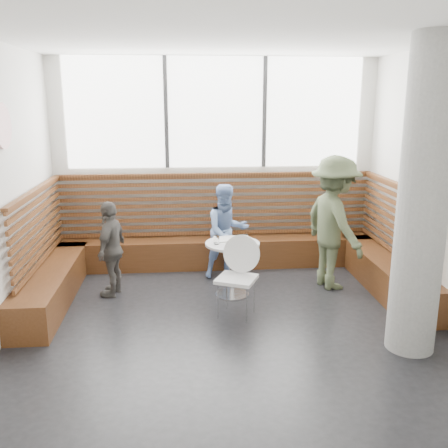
{
  "coord_description": "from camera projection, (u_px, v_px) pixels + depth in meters",
  "views": [
    {
      "loc": [
        -0.55,
        -5.27,
        2.6
      ],
      "look_at": [
        0.0,
        1.0,
        1.0
      ],
      "focal_mm": 40.0,
      "sensor_mm": 36.0,
      "label": 1
    }
  ],
  "objects": [
    {
      "name": "adult_man",
      "position": [
        334.0,
        223.0,
        6.86
      ],
      "size": [
        0.98,
        1.33,
        1.85
      ],
      "primitive_type": "imported",
      "rotation": [
        0.0,
        0.0,
        1.84
      ],
      "color": "#4F5B3C",
      "rests_on": "ground"
    },
    {
      "name": "wall_art",
      "position": [
        2.0,
        126.0,
        5.39
      ],
      "size": [
        0.03,
        0.5,
        0.5
      ],
      "primitive_type": "cylinder",
      "rotation": [
        0.0,
        1.57,
        0.0
      ],
      "color": "white",
      "rests_on": "room"
    },
    {
      "name": "child_left",
      "position": [
        112.0,
        249.0,
        6.64
      ],
      "size": [
        0.5,
        0.81,
        1.29
      ],
      "primitive_type": "imported",
      "rotation": [
        0.0,
        0.0,
        -1.83
      ],
      "color": "#57534F",
      "rests_on": "ground"
    },
    {
      "name": "cafe_table",
      "position": [
        232.0,
        258.0,
        6.62
      ],
      "size": [
        0.72,
        0.72,
        0.74
      ],
      "color": "silver",
      "rests_on": "ground"
    },
    {
      "name": "room",
      "position": [
        232.0,
        193.0,
        5.38
      ],
      "size": [
        5.0,
        5.0,
        3.2
      ],
      "color": "silver",
      "rests_on": "ground"
    },
    {
      "name": "glass_mid",
      "position": [
        238.0,
        240.0,
        6.47
      ],
      "size": [
        0.08,
        0.08,
        0.12
      ],
      "primitive_type": "cylinder",
      "color": "white",
      "rests_on": "cafe_table"
    },
    {
      "name": "cafe_chair",
      "position": [
        236.0,
        269.0,
        6.05
      ],
      "size": [
        0.47,
        0.46,
        0.97
      ],
      "rotation": [
        0.0,
        0.0,
        -0.43
      ],
      "color": "white",
      "rests_on": "ground"
    },
    {
      "name": "plate_far",
      "position": [
        234.0,
        239.0,
        6.71
      ],
      "size": [
        0.18,
        0.18,
        0.01
      ],
      "primitive_type": "cylinder",
      "color": "white",
      "rests_on": "cafe_table"
    },
    {
      "name": "child_back",
      "position": [
        227.0,
        231.0,
        7.31
      ],
      "size": [
        0.8,
        0.7,
        1.39
      ],
      "primitive_type": "imported",
      "rotation": [
        0.0,
        0.0,
        0.3
      ],
      "color": "#7391C8",
      "rests_on": "ground"
    },
    {
      "name": "menu_card",
      "position": [
        235.0,
        245.0,
        6.45
      ],
      "size": [
        0.24,
        0.2,
        0.0
      ],
      "primitive_type": "cube",
      "rotation": [
        0.0,
        0.0,
        -0.29
      ],
      "color": "#A5C64C",
      "rests_on": "cafe_table"
    },
    {
      "name": "glass_right",
      "position": [
        245.0,
        238.0,
        6.59
      ],
      "size": [
        0.07,
        0.07,
        0.1
      ],
      "primitive_type": "cylinder",
      "color": "white",
      "rests_on": "cafe_table"
    },
    {
      "name": "concrete_column",
      "position": [
        423.0,
        201.0,
        4.95
      ],
      "size": [
        0.5,
        0.5,
        3.2
      ],
      "primitive_type": "cylinder",
      "color": "gray",
      "rests_on": "ground"
    },
    {
      "name": "glass_left",
      "position": [
        216.0,
        240.0,
        6.5
      ],
      "size": [
        0.07,
        0.07,
        0.12
      ],
      "primitive_type": "cylinder",
      "color": "white",
      "rests_on": "cafe_table"
    },
    {
      "name": "booth",
      "position": [
        219.0,
        250.0,
        7.38
      ],
      "size": [
        5.0,
        2.5,
        1.44
      ],
      "color": "#492712",
      "rests_on": "ground"
    },
    {
      "name": "plate_near",
      "position": [
        221.0,
        240.0,
        6.66
      ],
      "size": [
        0.21,
        0.21,
        0.01
      ],
      "primitive_type": "cylinder",
      "color": "white",
      "rests_on": "cafe_table"
    }
  ]
}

